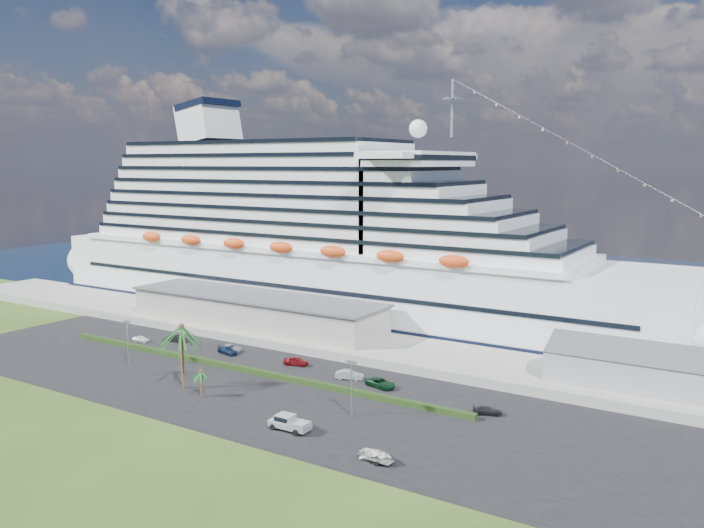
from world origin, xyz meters
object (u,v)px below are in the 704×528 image
Objects in this scene: pickup_truck at (289,422)px; boat_trailer at (377,455)px; cruise_ship at (329,246)px; parked_car_3 at (227,350)px.

boat_trailer is (15.43, -2.49, -0.15)m from pickup_truck.
cruise_ship reaches higher than parked_car_3.
parked_car_3 is (3.80, -40.97, -15.88)m from cruise_ship.
parked_car_3 is 41.21m from pickup_truck.
pickup_truck is at bearing -113.16° from parked_car_3.
boat_trailer reaches higher than parked_car_3.
boat_trailer is at bearing -52.18° from cruise_ship.
cruise_ship is 44.10m from parked_car_3.
cruise_ship is 76.60m from pickup_truck.
parked_car_3 is 0.89× the size of boat_trailer.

